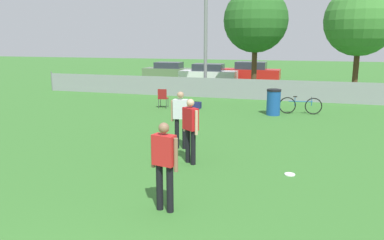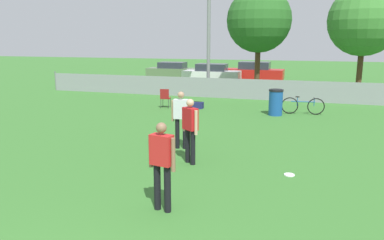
% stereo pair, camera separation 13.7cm
% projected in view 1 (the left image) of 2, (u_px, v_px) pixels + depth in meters
% --- Properties ---
extents(fence_backline, '(25.82, 0.07, 1.21)m').
position_uv_depth(fence_backline, '(254.00, 89.00, 20.19)').
color(fence_backline, gray).
rests_on(fence_backline, ground_plane).
extents(tree_near_pole, '(3.84, 3.84, 6.25)m').
position_uv_depth(tree_near_pole, '(256.00, 20.00, 22.34)').
color(tree_near_pole, '#4C331E').
rests_on(tree_near_pole, ground_plane).
extents(tree_far_right, '(4.03, 4.03, 6.27)m').
position_uv_depth(tree_far_right, '(360.00, 21.00, 21.38)').
color(tree_far_right, '#4C331E').
rests_on(tree_far_right, ground_plane).
extents(player_receiver_white, '(0.57, 0.26, 1.70)m').
position_uv_depth(player_receiver_white, '(181.00, 116.00, 10.90)').
color(player_receiver_white, black).
rests_on(player_receiver_white, ground_plane).
extents(player_defender_red, '(0.48, 0.42, 1.70)m').
position_uv_depth(player_defender_red, '(190.00, 127.00, 9.55)').
color(player_defender_red, black).
rests_on(player_defender_red, ground_plane).
extents(player_thrower_red, '(0.57, 0.30, 1.70)m').
position_uv_depth(player_thrower_red, '(164.00, 161.00, 6.84)').
color(player_thrower_red, black).
rests_on(player_thrower_red, ground_plane).
extents(frisbee_disc, '(0.26, 0.26, 0.03)m').
position_uv_depth(frisbee_disc, '(290.00, 174.00, 8.91)').
color(frisbee_disc, white).
rests_on(frisbee_disc, ground_plane).
extents(folding_chair_sideline, '(0.47, 0.48, 0.91)m').
position_uv_depth(folding_chair_sideline, '(163.00, 97.00, 17.65)').
color(folding_chair_sideline, '#333338').
rests_on(folding_chair_sideline, ground_plane).
extents(bicycle_sideline, '(1.81, 0.44, 0.78)m').
position_uv_depth(bicycle_sideline, '(300.00, 105.00, 16.23)').
color(bicycle_sideline, black).
rests_on(bicycle_sideline, ground_plane).
extents(trash_bin, '(0.61, 0.61, 1.11)m').
position_uv_depth(trash_bin, '(273.00, 102.00, 15.98)').
color(trash_bin, '#194C99').
rests_on(trash_bin, ground_plane).
extents(gear_bag_sideline, '(0.66, 0.36, 0.32)m').
position_uv_depth(gear_bag_sideline, '(194.00, 105.00, 17.66)').
color(gear_bag_sideline, navy).
rests_on(gear_bag_sideline, ground_plane).
extents(parked_car_olive, '(4.25, 1.85, 1.37)m').
position_uv_depth(parked_car_olive, '(169.00, 70.00, 31.48)').
color(parked_car_olive, black).
rests_on(parked_car_olive, ground_plane).
extents(parked_car_white, '(4.29, 1.72, 1.43)m').
position_uv_depth(parked_car_white, '(208.00, 74.00, 28.16)').
color(parked_car_white, black).
rests_on(parked_car_white, ground_plane).
extents(parked_car_red, '(4.49, 1.77, 1.52)m').
position_uv_depth(parked_car_red, '(251.00, 72.00, 29.34)').
color(parked_car_red, black).
rests_on(parked_car_red, ground_plane).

